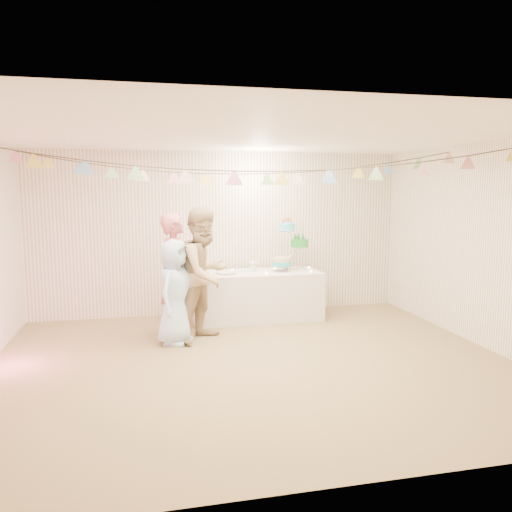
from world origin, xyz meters
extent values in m
plane|color=olive|center=(0.00, 0.00, 0.00)|extent=(6.00, 6.00, 0.00)
plane|color=white|center=(0.00, 0.00, 2.60)|extent=(6.00, 6.00, 0.00)
plane|color=white|center=(0.00, 2.50, 1.30)|extent=(6.00, 6.00, 0.00)
plane|color=white|center=(0.00, -2.50, 1.30)|extent=(6.00, 6.00, 0.00)
plane|color=white|center=(3.00, 0.00, 1.30)|extent=(5.00, 5.00, 0.00)
cube|color=silver|center=(0.47, 1.97, 0.37)|extent=(1.97, 0.79, 0.74)
cylinder|color=white|center=(-0.01, 1.92, 0.76)|extent=(0.31, 0.31, 0.02)
imported|color=#CC6A6E|center=(-0.79, 1.38, 0.85)|extent=(0.59, 0.72, 1.69)
imported|color=tan|center=(-0.44, 1.08, 0.89)|extent=(1.09, 1.08, 1.78)
imported|color=#B4DDFF|center=(-0.84, 0.98, 0.69)|extent=(0.72, 0.80, 1.37)
cylinder|color=#FFD88C|center=(-0.33, 1.82, 0.76)|extent=(0.04, 0.04, 0.03)
cylinder|color=#FFD88C|center=(0.12, 2.15, 0.76)|extent=(0.04, 0.04, 0.03)
cylinder|color=#FFD88C|center=(0.57, 1.75, 0.76)|extent=(0.04, 0.04, 0.03)
cylinder|color=#FFD88C|center=(0.82, 2.19, 0.76)|extent=(0.04, 0.04, 0.03)
cylinder|color=#FFD88C|center=(1.29, 1.79, 0.76)|extent=(0.04, 0.04, 0.03)
cylinder|color=#FFD88C|center=(1.37, 2.12, 0.76)|extent=(0.04, 0.04, 0.03)
cylinder|color=#FFD88C|center=(-0.34, 2.00, 0.76)|extent=(0.04, 0.04, 0.03)
camera|label=1|loc=(-1.20, -5.45, 2.01)|focal=35.00mm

